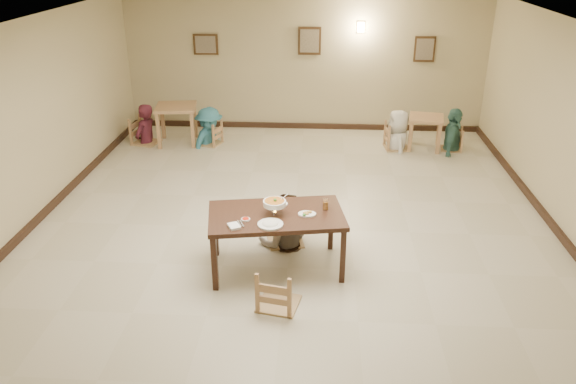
# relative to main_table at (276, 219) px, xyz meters

# --- Properties ---
(floor) EXTENTS (10.00, 10.00, 0.00)m
(floor) POSITION_rel_main_table_xyz_m (0.15, 1.11, -0.73)
(floor) COLOR beige
(floor) RESTS_ON ground
(ceiling) EXTENTS (10.00, 10.00, 0.00)m
(ceiling) POSITION_rel_main_table_xyz_m (0.15, 1.11, 2.27)
(ceiling) COLOR silver
(ceiling) RESTS_ON wall_back
(wall_back) EXTENTS (10.00, 0.00, 10.00)m
(wall_back) POSITION_rel_main_table_xyz_m (0.15, 6.11, 0.77)
(wall_back) COLOR #C4B58C
(wall_back) RESTS_ON floor
(wall_left) EXTENTS (0.00, 10.00, 10.00)m
(wall_left) POSITION_rel_main_table_xyz_m (-3.85, 1.11, 0.77)
(wall_left) COLOR #C4B58C
(wall_left) RESTS_ON floor
(baseboard_back) EXTENTS (8.00, 0.06, 0.12)m
(baseboard_back) POSITION_rel_main_table_xyz_m (0.15, 6.08, -0.67)
(baseboard_back) COLOR black
(baseboard_back) RESTS_ON floor
(baseboard_left) EXTENTS (0.06, 10.00, 0.12)m
(baseboard_left) POSITION_rel_main_table_xyz_m (-3.82, 1.11, -0.67)
(baseboard_left) COLOR black
(baseboard_left) RESTS_ON floor
(baseboard_right) EXTENTS (0.06, 10.00, 0.12)m
(baseboard_right) POSITION_rel_main_table_xyz_m (4.12, 1.11, -0.67)
(baseboard_right) COLOR black
(baseboard_right) RESTS_ON floor
(picture_a) EXTENTS (0.55, 0.04, 0.45)m
(picture_a) POSITION_rel_main_table_xyz_m (-2.05, 6.06, 1.17)
(picture_a) COLOR #392514
(picture_a) RESTS_ON wall_back
(picture_b) EXTENTS (0.50, 0.04, 0.60)m
(picture_b) POSITION_rel_main_table_xyz_m (0.25, 6.06, 1.27)
(picture_b) COLOR #392514
(picture_b) RESTS_ON wall_back
(picture_c) EXTENTS (0.45, 0.04, 0.55)m
(picture_c) POSITION_rel_main_table_xyz_m (2.75, 6.06, 1.12)
(picture_c) COLOR #392514
(picture_c) RESTS_ON wall_back
(wall_sconce) EXTENTS (0.16, 0.05, 0.22)m
(wall_sconce) POSITION_rel_main_table_xyz_m (1.35, 6.07, 1.57)
(wall_sconce) COLOR #FFD88C
(wall_sconce) RESTS_ON wall_back
(main_table) EXTENTS (1.87, 1.25, 0.81)m
(main_table) POSITION_rel_main_table_xyz_m (0.00, 0.00, 0.00)
(main_table) COLOR #391F14
(main_table) RESTS_ON floor
(chair_far) EXTENTS (0.50, 0.50, 1.06)m
(chair_far) POSITION_rel_main_table_xyz_m (0.07, 0.72, -0.21)
(chair_far) COLOR tan
(chair_far) RESTS_ON floor
(chair_near) EXTENTS (0.47, 0.47, 1.01)m
(chair_near) POSITION_rel_main_table_xyz_m (0.09, -0.84, -0.23)
(chair_near) COLOR tan
(chair_near) RESTS_ON floor
(main_diner) EXTENTS (0.83, 0.69, 1.57)m
(main_diner) POSITION_rel_main_table_xyz_m (0.06, 0.65, 0.05)
(main_diner) COLOR gray
(main_diner) RESTS_ON floor
(curry_warmer) EXTENTS (0.33, 0.29, 0.27)m
(curry_warmer) POSITION_rel_main_table_xyz_m (-0.02, -0.01, 0.24)
(curry_warmer) COLOR silver
(curry_warmer) RESTS_ON main_table
(rice_plate_far) EXTENTS (0.26, 0.26, 0.06)m
(rice_plate_far) POSITION_rel_main_table_xyz_m (0.00, 0.27, 0.09)
(rice_plate_far) COLOR white
(rice_plate_far) RESTS_ON main_table
(rice_plate_near) EXTENTS (0.32, 0.32, 0.07)m
(rice_plate_near) POSITION_rel_main_table_xyz_m (-0.04, -0.33, 0.10)
(rice_plate_near) COLOR white
(rice_plate_near) RESTS_ON main_table
(fried_plate) EXTENTS (0.23, 0.23, 0.05)m
(fried_plate) POSITION_rel_main_table_xyz_m (0.40, -0.01, 0.10)
(fried_plate) COLOR white
(fried_plate) RESTS_ON main_table
(chili_dish) EXTENTS (0.11, 0.11, 0.02)m
(chili_dish) POSITION_rel_main_table_xyz_m (-0.37, -0.21, 0.09)
(chili_dish) COLOR white
(chili_dish) RESTS_ON main_table
(napkin_cutlery) EXTENTS (0.22, 0.28, 0.03)m
(napkin_cutlery) POSITION_rel_main_table_xyz_m (-0.48, -0.40, 0.10)
(napkin_cutlery) COLOR white
(napkin_cutlery) RESTS_ON main_table
(drink_glass) EXTENTS (0.07, 0.07, 0.14)m
(drink_glass) POSITION_rel_main_table_xyz_m (0.63, 0.16, 0.15)
(drink_glass) COLOR white
(drink_glass) RESTS_ON main_table
(bg_table_left) EXTENTS (0.93, 0.93, 0.82)m
(bg_table_left) POSITION_rel_main_table_xyz_m (-2.53, 4.90, -0.05)
(bg_table_left) COLOR tan
(bg_table_left) RESTS_ON floor
(bg_table_right) EXTENTS (0.80, 0.80, 0.69)m
(bg_table_right) POSITION_rel_main_table_xyz_m (2.72, 4.88, -0.18)
(bg_table_right) COLOR tan
(bg_table_right) RESTS_ON floor
(bg_chair_ll) EXTENTS (0.51, 0.51, 1.08)m
(bg_chair_ll) POSITION_rel_main_table_xyz_m (-3.22, 4.84, -0.19)
(bg_chair_ll) COLOR tan
(bg_chair_ll) RESTS_ON floor
(bg_chair_lr) EXTENTS (0.44, 0.44, 0.95)m
(bg_chair_lr) POSITION_rel_main_table_xyz_m (-1.83, 4.86, -0.26)
(bg_chair_lr) COLOR tan
(bg_chair_lr) RESTS_ON floor
(bg_chair_rl) EXTENTS (0.49, 0.49, 1.05)m
(bg_chair_rl) POSITION_rel_main_table_xyz_m (2.15, 4.84, -0.21)
(bg_chair_rl) COLOR tan
(bg_chair_rl) RESTS_ON floor
(bg_chair_rr) EXTENTS (0.41, 0.41, 0.88)m
(bg_chair_rr) POSITION_rel_main_table_xyz_m (3.28, 4.84, -0.29)
(bg_chair_rr) COLOR tan
(bg_chair_rr) RESTS_ON floor
(bg_diner_a) EXTENTS (0.59, 0.73, 1.72)m
(bg_diner_a) POSITION_rel_main_table_xyz_m (-3.22, 4.84, 0.13)
(bg_diner_a) COLOR #511C2A
(bg_diner_a) RESTS_ON floor
(bg_diner_b) EXTENTS (0.96, 1.19, 1.61)m
(bg_diner_b) POSITION_rel_main_table_xyz_m (-1.83, 4.86, 0.07)
(bg_diner_b) COLOR teal
(bg_diner_b) RESTS_ON floor
(bg_diner_c) EXTENTS (0.64, 0.88, 1.66)m
(bg_diner_c) POSITION_rel_main_table_xyz_m (2.15, 4.84, 0.10)
(bg_diner_c) COLOR silver
(bg_diner_c) RESTS_ON floor
(bg_diner_d) EXTENTS (0.72, 1.12, 1.77)m
(bg_diner_d) POSITION_rel_main_table_xyz_m (3.28, 4.84, 0.15)
(bg_diner_d) COLOR #457E73
(bg_diner_d) RESTS_ON floor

